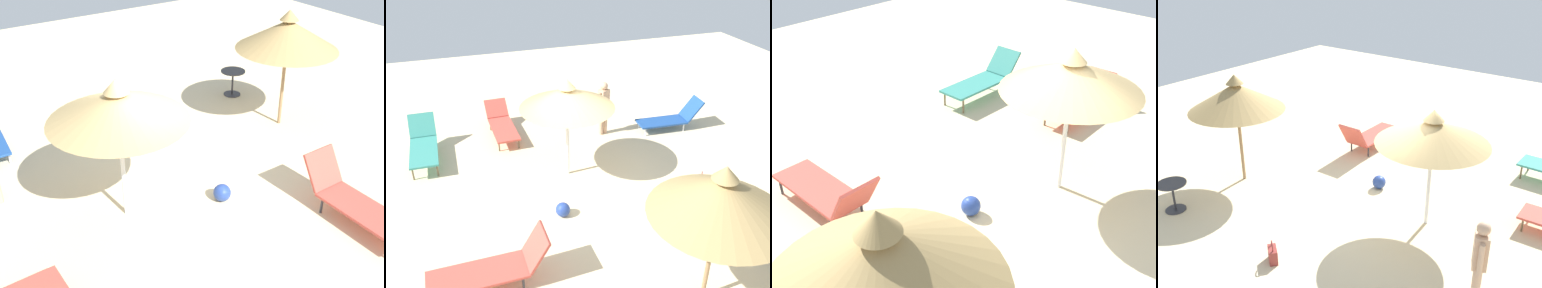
# 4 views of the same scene
# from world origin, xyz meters

# --- Properties ---
(ground) EXTENTS (24.00, 24.00, 0.10)m
(ground) POSITION_xyz_m (0.00, 0.00, -0.05)
(ground) COLOR beige
(parasol_umbrella_near_right) EXTENTS (2.22, 2.22, 2.65)m
(parasol_umbrella_near_right) POSITION_xyz_m (0.85, -3.38, 2.12)
(parasol_umbrella_near_right) COLOR olive
(parasol_umbrella_near_right) RESTS_ON ground
(parasol_umbrella_center) EXTENTS (2.24, 2.24, 2.51)m
(parasol_umbrella_center) POSITION_xyz_m (-0.16, 1.13, 2.06)
(parasol_umbrella_center) COLOR white
(parasol_umbrella_center) RESTS_ON ground
(lounge_chair_near_left) EXTENTS (2.12, 0.69, 0.95)m
(lounge_chair_near_left) POSITION_xyz_m (-2.47, -1.96, 0.41)
(lounge_chair_near_left) COLOR #CC4C3F
(lounge_chair_near_left) RESTS_ON ground
(handbag) EXTENTS (0.31, 0.34, 0.44)m
(handbag) POSITION_xyz_m (2.66, -0.50, 0.16)
(handbag) COLOR maroon
(handbag) RESTS_ON ground
(side_table_round) EXTENTS (0.63, 0.63, 0.67)m
(side_table_round) POSITION_xyz_m (2.72, -3.47, 0.46)
(side_table_round) COLOR #2D2D33
(side_table_round) RESTS_ON ground
(beach_ball) EXTENTS (0.32, 0.32, 0.32)m
(beach_ball) POSITION_xyz_m (-0.78, -0.47, 0.16)
(beach_ball) COLOR navy
(beach_ball) RESTS_ON ground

